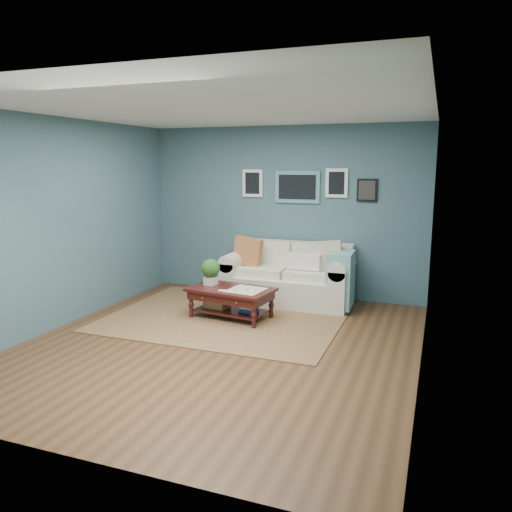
% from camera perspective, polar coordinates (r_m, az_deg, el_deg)
% --- Properties ---
extents(room_shell, '(5.00, 5.02, 2.70)m').
position_cam_1_polar(room_shell, '(5.75, -3.91, 2.99)').
color(room_shell, brown).
rests_on(room_shell, ground).
extents(area_rug, '(3.17, 2.54, 0.01)m').
position_cam_1_polar(area_rug, '(7.02, -3.41, -6.94)').
color(area_rug, brown).
rests_on(area_rug, ground).
extents(loveseat, '(1.98, 0.90, 1.02)m').
position_cam_1_polar(loveseat, '(7.64, 4.31, -2.35)').
color(loveseat, '#EFE7CC').
rests_on(loveseat, ground).
extents(coffee_table, '(1.22, 0.81, 0.80)m').
position_cam_1_polar(coffee_table, '(6.92, -3.27, -4.22)').
color(coffee_table, black).
rests_on(coffee_table, ground).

